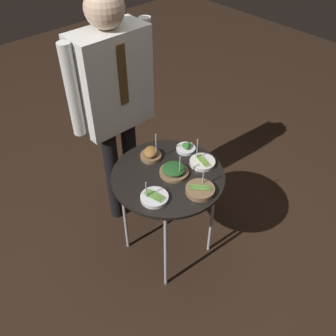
{
  "coord_description": "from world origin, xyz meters",
  "views": [
    {
      "loc": [
        -1.05,
        -1.16,
        2.11
      ],
      "look_at": [
        0.0,
        0.0,
        0.73
      ],
      "focal_mm": 40.0,
      "sensor_mm": 36.0,
      "label": 1
    }
  ],
  "objects_px": {
    "bowl_asparagus_front_center": "(154,197)",
    "bowl_asparagus_far_rim": "(200,190)",
    "bowl_broccoli_near_rim": "(186,148)",
    "serving_cart": "(168,181)",
    "bowl_spinach_back_left": "(174,170)",
    "waiter_figure": "(113,92)",
    "bowl_roast_mid_right": "(151,154)",
    "bowl_asparagus_mid_left": "(202,162)"
  },
  "relations": [
    {
      "from": "bowl_asparagus_front_center",
      "to": "bowl_asparagus_far_rim",
      "type": "relative_size",
      "value": 0.94
    },
    {
      "from": "bowl_asparagus_far_rim",
      "to": "bowl_broccoli_near_rim",
      "type": "bearing_deg",
      "value": 57.57
    },
    {
      "from": "serving_cart",
      "to": "bowl_asparagus_front_center",
      "type": "bearing_deg",
      "value": -152.65
    },
    {
      "from": "bowl_spinach_back_left",
      "to": "waiter_figure",
      "type": "distance_m",
      "value": 0.58
    },
    {
      "from": "bowl_roast_mid_right",
      "to": "bowl_asparagus_far_rim",
      "type": "xyz_separation_m",
      "value": [
        0.01,
        -0.4,
        -0.01
      ]
    },
    {
      "from": "bowl_spinach_back_left",
      "to": "bowl_asparagus_mid_left",
      "type": "bearing_deg",
      "value": -14.84
    },
    {
      "from": "bowl_roast_mid_right",
      "to": "bowl_asparagus_far_rim",
      "type": "bearing_deg",
      "value": -88.62
    },
    {
      "from": "bowl_asparagus_front_center",
      "to": "bowl_asparagus_far_rim",
      "type": "bearing_deg",
      "value": -29.97
    },
    {
      "from": "bowl_asparagus_front_center",
      "to": "waiter_figure",
      "type": "distance_m",
      "value": 0.68
    },
    {
      "from": "bowl_asparagus_mid_left",
      "to": "bowl_roast_mid_right",
      "type": "bearing_deg",
      "value": 127.49
    },
    {
      "from": "bowl_roast_mid_right",
      "to": "bowl_asparagus_far_rim",
      "type": "distance_m",
      "value": 0.4
    },
    {
      "from": "bowl_spinach_back_left",
      "to": "bowl_broccoli_near_rim",
      "type": "distance_m",
      "value": 0.23
    },
    {
      "from": "bowl_spinach_back_left",
      "to": "waiter_figure",
      "type": "xyz_separation_m",
      "value": [
        -0.02,
        0.5,
        0.3
      ]
    },
    {
      "from": "bowl_spinach_back_left",
      "to": "bowl_asparagus_mid_left",
      "type": "height_order",
      "value": "bowl_asparagus_mid_left"
    },
    {
      "from": "serving_cart",
      "to": "bowl_asparagus_far_rim",
      "type": "xyz_separation_m",
      "value": [
        0.03,
        -0.22,
        0.07
      ]
    },
    {
      "from": "bowl_asparagus_far_rim",
      "to": "bowl_asparagus_front_center",
      "type": "bearing_deg",
      "value": 150.03
    },
    {
      "from": "bowl_spinach_back_left",
      "to": "bowl_broccoli_near_rim",
      "type": "bearing_deg",
      "value": 28.24
    },
    {
      "from": "bowl_spinach_back_left",
      "to": "bowl_asparagus_far_rim",
      "type": "height_order",
      "value": "bowl_spinach_back_left"
    },
    {
      "from": "bowl_spinach_back_left",
      "to": "bowl_asparagus_far_rim",
      "type": "relative_size",
      "value": 1.05
    },
    {
      "from": "bowl_roast_mid_right",
      "to": "serving_cart",
      "type": "bearing_deg",
      "value": -97.88
    },
    {
      "from": "bowl_roast_mid_right",
      "to": "waiter_figure",
      "type": "relative_size",
      "value": 0.11
    },
    {
      "from": "bowl_asparagus_front_center",
      "to": "bowl_asparagus_mid_left",
      "type": "bearing_deg",
      "value": 4.27
    },
    {
      "from": "waiter_figure",
      "to": "bowl_broccoli_near_rim",
      "type": "bearing_deg",
      "value": -60.93
    },
    {
      "from": "serving_cart",
      "to": "bowl_roast_mid_right",
      "type": "height_order",
      "value": "bowl_roast_mid_right"
    },
    {
      "from": "serving_cart",
      "to": "bowl_asparagus_mid_left",
      "type": "relative_size",
      "value": 4.23
    },
    {
      "from": "bowl_spinach_back_left",
      "to": "bowl_asparagus_far_rim",
      "type": "xyz_separation_m",
      "value": [
        0.0,
        -0.2,
        -0.01
      ]
    },
    {
      "from": "bowl_roast_mid_right",
      "to": "bowl_asparagus_mid_left",
      "type": "relative_size",
      "value": 1.13
    },
    {
      "from": "bowl_roast_mid_right",
      "to": "bowl_asparagus_front_center",
      "type": "height_order",
      "value": "bowl_roast_mid_right"
    },
    {
      "from": "waiter_figure",
      "to": "bowl_asparagus_mid_left",
      "type": "bearing_deg",
      "value": -69.95
    },
    {
      "from": "serving_cart",
      "to": "bowl_roast_mid_right",
      "type": "xyz_separation_m",
      "value": [
        0.02,
        0.18,
        0.08
      ]
    },
    {
      "from": "bowl_roast_mid_right",
      "to": "bowl_broccoli_near_rim",
      "type": "relative_size",
      "value": 1.53
    },
    {
      "from": "bowl_broccoli_near_rim",
      "to": "bowl_asparagus_mid_left",
      "type": "xyz_separation_m",
      "value": [
        -0.02,
        -0.16,
        -0.0
      ]
    },
    {
      "from": "bowl_asparagus_mid_left",
      "to": "waiter_figure",
      "type": "bearing_deg",
      "value": 110.05
    },
    {
      "from": "bowl_asparagus_mid_left",
      "to": "bowl_broccoli_near_rim",
      "type": "bearing_deg",
      "value": 82.98
    },
    {
      "from": "bowl_asparagus_front_center",
      "to": "serving_cart",
      "type": "bearing_deg",
      "value": 27.35
    },
    {
      "from": "bowl_asparagus_front_center",
      "to": "bowl_broccoli_near_rim",
      "type": "height_order",
      "value": "bowl_asparagus_front_center"
    },
    {
      "from": "bowl_asparagus_far_rim",
      "to": "bowl_asparagus_mid_left",
      "type": "distance_m",
      "value": 0.23
    },
    {
      "from": "serving_cart",
      "to": "bowl_asparagus_front_center",
      "type": "height_order",
      "value": "bowl_asparagus_front_center"
    },
    {
      "from": "waiter_figure",
      "to": "bowl_roast_mid_right",
      "type": "bearing_deg",
      "value": -87.33
    },
    {
      "from": "bowl_asparagus_mid_left",
      "to": "bowl_asparagus_far_rim",
      "type": "bearing_deg",
      "value": -139.02
    },
    {
      "from": "bowl_roast_mid_right",
      "to": "bowl_asparagus_far_rim",
      "type": "relative_size",
      "value": 1.14
    },
    {
      "from": "bowl_roast_mid_right",
      "to": "bowl_asparagus_front_center",
      "type": "bearing_deg",
      "value": -127.11
    }
  ]
}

